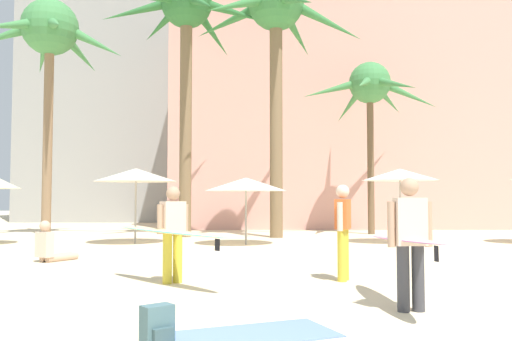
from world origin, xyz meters
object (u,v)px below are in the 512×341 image
object	(u,v)px
palm_tree_right	(373,90)
beach_towel	(252,335)
cafe_umbrella_0	(402,175)
cafe_umbrella_4	(248,184)
palm_tree_center	(188,22)
backpack	(160,328)
person_mid_left	(345,228)
palm_tree_far_left	(52,37)
person_near_left	(410,238)
person_near_right	(53,247)
person_far_right	(174,231)
palm_tree_left	(278,22)
cafe_umbrella_3	(138,175)

from	to	relation	value
palm_tree_right	beach_towel	size ratio (longest dim) A/B	3.91
cafe_umbrella_0	cafe_umbrella_4	xyz separation A→B (m)	(-5.03, -0.54, -0.33)
palm_tree_center	backpack	bearing A→B (deg)	-83.35
person_mid_left	palm_tree_far_left	bearing A→B (deg)	151.25
cafe_umbrella_4	beach_towel	bearing A→B (deg)	-88.70
backpack	person_near_left	xyz separation A→B (m)	(2.95, 1.84, 0.73)
palm_tree_right	person_mid_left	bearing A→B (deg)	-104.37
cafe_umbrella_4	cafe_umbrella_0	bearing A→B (deg)	6.12
backpack	person_near_right	world-z (taller)	person_near_right
palm_tree_right	person_mid_left	world-z (taller)	palm_tree_right
palm_tree_center	cafe_umbrella_4	distance (m)	7.62
backpack	person_mid_left	distance (m)	5.05
palm_tree_far_left	cafe_umbrella_4	xyz separation A→B (m)	(7.86, -3.90, -5.92)
palm_tree_right	cafe_umbrella_0	size ratio (longest dim) A/B	2.88
palm_tree_right	person_near_right	distance (m)	14.64
backpack	person_far_right	size ratio (longest dim) A/B	0.18
cafe_umbrella_4	person_far_right	distance (m)	8.05
palm_tree_left	cafe_umbrella_0	world-z (taller)	palm_tree_left
palm_tree_far_left	beach_towel	distance (m)	18.93
cafe_umbrella_0	person_mid_left	distance (m)	8.73
cafe_umbrella_0	cafe_umbrella_4	size ratio (longest dim) A/B	0.95
palm_tree_center	beach_towel	xyz separation A→B (m)	(2.67, -14.74, -8.26)
palm_tree_right	person_near_right	size ratio (longest dim) A/B	7.15
palm_tree_center	person_near_right	size ratio (longest dim) A/B	10.11
person_far_right	person_mid_left	world-z (taller)	person_mid_left
cafe_umbrella_4	person_mid_left	distance (m)	7.78
person_near_left	cafe_umbrella_4	bearing A→B (deg)	6.29
backpack	cafe_umbrella_4	bearing A→B (deg)	137.65
cafe_umbrella_0	person_near_left	bearing A→B (deg)	-104.49
palm_tree_left	cafe_umbrella_3	xyz separation A→B (m)	(-4.68, -2.66, -5.96)
palm_tree_left	person_far_right	size ratio (longest dim) A/B	4.20
palm_tree_center	cafe_umbrella_0	xyz separation A→B (m)	(7.45, -2.89, -6.03)
cafe_umbrella_0	cafe_umbrella_3	world-z (taller)	cafe_umbrella_3
palm_tree_center	beach_towel	size ratio (longest dim) A/B	5.53
palm_tree_far_left	person_near_right	world-z (taller)	palm_tree_far_left
palm_tree_left	cafe_umbrella_4	xyz separation A→B (m)	(-1.09, -3.08, -6.27)
backpack	cafe_umbrella_3	bearing A→B (deg)	154.30
person_near_left	person_near_right	world-z (taller)	person_near_left
beach_towel	person_near_left	bearing A→B (deg)	32.78
palm_tree_right	backpack	world-z (taller)	palm_tree_right
cafe_umbrella_3	person_far_right	size ratio (longest dim) A/B	1.13
person_far_right	person_near_right	size ratio (longest dim) A/B	2.39
backpack	beach_towel	bearing A→B (deg)	80.58
backpack	person_mid_left	size ratio (longest dim) A/B	0.25
person_mid_left	cafe_umbrella_4	bearing A→B (deg)	124.76
palm_tree_far_left	beach_towel	size ratio (longest dim) A/B	5.13
palm_tree_left	cafe_umbrella_3	size ratio (longest dim) A/B	3.72
palm_tree_left	beach_towel	distance (m)	16.57
backpack	person_near_right	distance (m)	8.16
cafe_umbrella_3	person_mid_left	size ratio (longest dim) A/B	1.58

